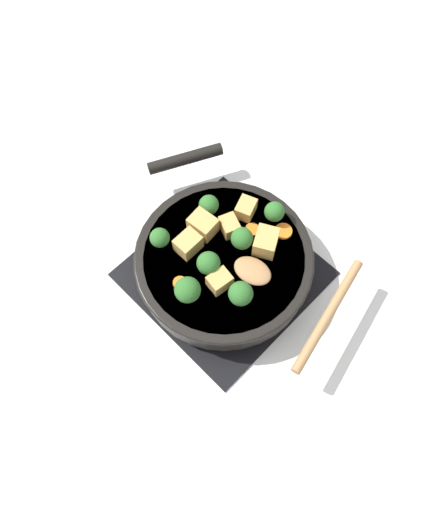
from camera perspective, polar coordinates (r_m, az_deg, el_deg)
The scene contains 20 objects.
ground_plane at distance 0.94m, azimuth 0.00°, elevation -2.12°, with size 2.40×2.40×0.00m, color silver.
front_burner_grate at distance 0.93m, azimuth 0.00°, elevation -1.82°, with size 0.31×0.31×0.03m.
skillet_pan at distance 0.89m, azimuth -0.04°, elevation -0.55°, with size 0.33×0.41×0.06m.
wooden_spoon at distance 0.84m, azimuth 7.99°, elevation -4.40°, with size 0.22×0.21×0.02m.
tofu_cube_center_large at distance 0.83m, azimuth -0.50°, elevation -2.90°, with size 0.04×0.03×0.03m, color tan.
tofu_cube_near_handle at distance 0.88m, azimuth -2.42°, elevation 3.56°, with size 0.05×0.04×0.04m, color tan.
tofu_cube_east_chunk at distance 0.88m, azimuth 0.64°, elevation 3.45°, with size 0.04×0.03×0.03m, color tan.
tofu_cube_west_chunk at distance 0.86m, azimuth -4.12°, elevation 1.41°, with size 0.04×0.03×0.03m, color tan.
tofu_cube_back_piece at distance 0.86m, azimuth 4.81°, elevation 1.61°, with size 0.05×0.04×0.04m, color tan.
tofu_cube_front_piece at distance 0.90m, azimuth 2.51°, elevation 5.42°, with size 0.04×0.03×0.03m, color tan.
broccoli_floret_near_spoon at distance 0.82m, azimuth -4.19°, elevation -3.89°, with size 0.04×0.04×0.05m.
broccoli_floret_center_top at distance 0.86m, azimuth -7.35°, elevation 2.06°, with size 0.03×0.03×0.04m.
broccoli_floret_east_rim at distance 0.89m, azimuth -1.74°, elevation 5.85°, with size 0.04×0.04×0.04m.
broccoli_floret_west_rim at distance 0.81m, azimuth 1.92°, elevation -4.33°, with size 0.04×0.04×0.05m.
broccoli_floret_north_edge at distance 0.83m, azimuth -1.86°, elevation -0.77°, with size 0.04×0.04×0.05m.
broccoli_floret_south_cluster at distance 0.86m, azimuth 2.07°, elevation 2.01°, with size 0.04×0.04×0.05m.
broccoli_floret_mid_floret at distance 0.89m, azimuth 5.78°, elevation 5.04°, with size 0.04×0.04×0.04m.
carrot_slice_orange_thin at distance 0.85m, azimuth -5.05°, elevation -3.08°, with size 0.02×0.02×0.01m, color orange.
carrot_slice_near_center at distance 0.89m, azimuth 3.29°, elevation 3.01°, with size 0.03×0.03×0.01m, color orange.
carrot_slice_edge_slice at distance 0.89m, azimuth 6.80°, elevation 2.84°, with size 0.03×0.03×0.01m, color orange.
Camera 1 is at (-0.27, -0.26, 0.87)m, focal length 35.00 mm.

